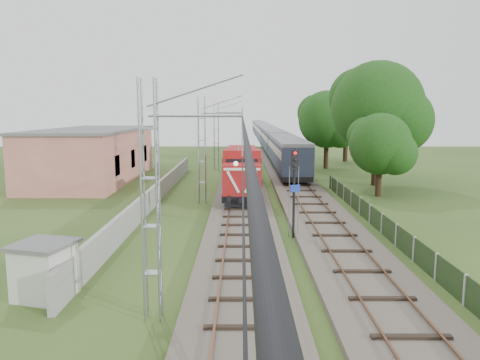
{
  "coord_description": "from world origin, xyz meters",
  "views": [
    {
      "loc": [
        -0.02,
        -23.0,
        6.96
      ],
      "look_at": [
        -0.13,
        9.21,
        2.2
      ],
      "focal_mm": 35.0,
      "sensor_mm": 36.0,
      "label": 1
    }
  ],
  "objects_px": {
    "coach_rake": "(266,133)",
    "signal_post": "(294,177)",
    "locomotive": "(242,169)",
    "relay_hut": "(44,270)"
  },
  "relations": [
    {
      "from": "locomotive",
      "to": "relay_hut",
      "type": "bearing_deg",
      "value": -108.39
    },
    {
      "from": "coach_rake",
      "to": "signal_post",
      "type": "height_order",
      "value": "signal_post"
    },
    {
      "from": "signal_post",
      "to": "relay_hut",
      "type": "distance_m",
      "value": 13.44
    },
    {
      "from": "locomotive",
      "to": "relay_hut",
      "type": "xyz_separation_m",
      "value": [
        -7.4,
        -22.26,
        -1.02
      ]
    },
    {
      "from": "coach_rake",
      "to": "relay_hut",
      "type": "distance_m",
      "value": 80.86
    },
    {
      "from": "coach_rake",
      "to": "relay_hut",
      "type": "xyz_separation_m",
      "value": [
        -12.4,
        -79.89,
        -1.4
      ]
    },
    {
      "from": "coach_rake",
      "to": "signal_post",
      "type": "distance_m",
      "value": 71.57
    },
    {
      "from": "signal_post",
      "to": "relay_hut",
      "type": "relative_size",
      "value": 1.98
    },
    {
      "from": "coach_rake",
      "to": "signal_post",
      "type": "xyz_separation_m",
      "value": [
        -2.15,
        -71.53,
        0.94
      ]
    },
    {
      "from": "relay_hut",
      "to": "coach_rake",
      "type": "bearing_deg",
      "value": 81.18
    }
  ]
}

